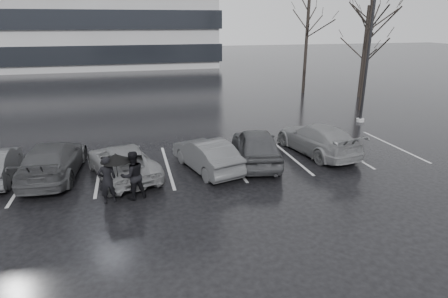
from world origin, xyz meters
TOP-DOWN VIEW (x-y plane):
  - ground at (0.00, 0.00)m, footprint 160.00×160.00m
  - car_main at (1.62, 2.06)m, footprint 2.54×4.71m
  - car_west_a at (-0.65, 1.73)m, footprint 2.44×4.23m
  - car_west_b at (-4.02, 1.82)m, footprint 3.20×4.87m
  - car_west_c at (-6.67, 2.50)m, footprint 2.30×4.93m
  - car_east at (4.77, 2.51)m, footprint 2.70×5.04m
  - pedestrian_left at (-4.48, -0.41)m, footprint 0.69×0.53m
  - pedestrian_right at (-3.64, -0.28)m, footprint 1.02×0.91m
  - umbrella at (-4.14, -0.29)m, footprint 1.01×1.01m
  - lamp_post at (10.11, 7.08)m, footprint 0.47×0.47m
  - stall_stripes at (-0.80, 2.50)m, footprint 19.72×5.00m
  - tree_east at (12.00, 10.00)m, footprint 0.26×0.26m
  - tree_ne at (14.50, 14.00)m, footprint 0.26×0.26m
  - tree_north at (11.00, 17.00)m, footprint 0.26×0.26m

SIDE VIEW (x-z plane):
  - ground at x=0.00m, z-range 0.00..0.00m
  - stall_stripes at x=-0.80m, z-range 0.00..0.00m
  - car_west_b at x=-4.02m, z-range 0.00..1.24m
  - car_west_a at x=-0.65m, z-range 0.00..1.32m
  - car_east at x=4.77m, z-range 0.00..1.39m
  - car_west_c at x=-6.67m, z-range 0.00..1.39m
  - car_main at x=1.62m, z-range 0.00..1.52m
  - pedestrian_left at x=-4.48m, z-range 0.00..1.68m
  - pedestrian_right at x=-3.64m, z-range 0.00..1.74m
  - umbrella at x=-4.14m, z-range 0.71..2.43m
  - tree_ne at x=14.50m, z-range 0.00..7.00m
  - lamp_post at x=10.11m, z-range -0.37..8.28m
  - tree_east at x=12.00m, z-range 0.00..8.00m
  - tree_north at x=11.00m, z-range 0.00..8.50m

